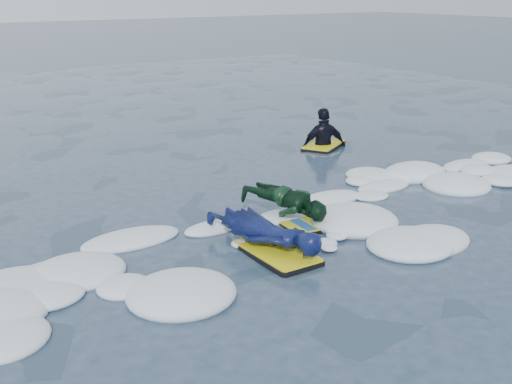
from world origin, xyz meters
The scene contains 5 objects.
ground centered at (0.00, 0.00, 0.00)m, with size 120.00×120.00×0.00m, color #18263B.
foam_band centered at (0.00, 1.03, 0.00)m, with size 12.00×3.10×0.30m, color white, non-canonical shape.
prone_woman_unit centered at (-0.37, 0.47, 0.24)m, with size 1.00×1.87×0.47m.
prone_child_unit centered at (0.50, 1.18, 0.27)m, with size 0.92×1.46×0.54m.
waiting_rider_unit centered at (3.80, 4.39, 0.00)m, with size 1.29×1.10×1.70m.
Camera 1 is at (-4.76, -5.84, 3.26)m, focal length 45.00 mm.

